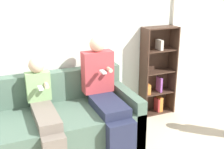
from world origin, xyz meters
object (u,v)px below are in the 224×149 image
(couch, at_px, (47,127))
(adult_seated, at_px, (105,92))
(bookshelf, at_px, (157,74))
(child_seated, at_px, (45,111))

(couch, height_order, adult_seated, adult_seated)
(adult_seated, distance_m, bookshelf, 1.13)
(adult_seated, bearing_deg, bookshelf, 24.39)
(couch, xyz_separation_m, adult_seated, (0.72, -0.09, 0.37))
(couch, distance_m, child_seated, 0.32)
(couch, bearing_deg, bookshelf, 12.03)
(couch, height_order, child_seated, child_seated)
(couch, relative_size, bookshelf, 1.62)
(adult_seated, bearing_deg, child_seated, -176.24)
(adult_seated, distance_m, child_seated, 0.76)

